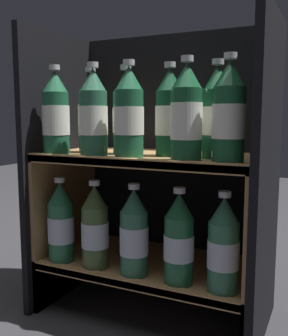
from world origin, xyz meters
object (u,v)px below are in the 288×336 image
(bottle_lower_front_2, at_px, (133,234))
(bottle_lower_front_3, at_px, (179,241))
(bottle_upper_front_4, at_px, (229,115))
(bottle_lower_front_0, at_px, (61,224))
(bottle_upper_front_2, at_px, (129,115))
(bottle_upper_back_0, at_px, (91,115))
(bottle_upper_back_3, at_px, (217,115))
(bottle_lower_front_1, at_px, (95,229))
(bottle_lower_front_4, at_px, (223,247))
(bottle_upper_front_1, at_px, (93,115))
(bottle_upper_back_1, at_px, (126,115))
(bottle_upper_front_3, at_px, (186,115))
(bottle_upper_back_2, at_px, (170,115))
(bottle_upper_front_0, at_px, (56,115))

(bottle_lower_front_2, relative_size, bottle_lower_front_3, 1.00)
(bottle_lower_front_2, bearing_deg, bottle_upper_front_4, 0.00)
(bottle_lower_front_0, relative_size, bottle_lower_front_3, 1.00)
(bottle_upper_front_2, xyz_separation_m, bottle_lower_front_2, (0.01, 0.00, -0.31))
(bottle_upper_back_0, relative_size, bottle_upper_back_3, 1.00)
(bottle_lower_front_1, bearing_deg, bottle_upper_front_4, 0.00)
(bottle_lower_front_3, bearing_deg, bottle_upper_front_4, 0.00)
(bottle_lower_front_2, xyz_separation_m, bottle_lower_front_4, (0.24, -0.00, 0.00))
(bottle_upper_front_1, distance_m, bottle_lower_front_1, 0.31)
(bottle_upper_back_1, bearing_deg, bottle_upper_front_2, -57.41)
(bottle_lower_front_2, height_order, bottle_lower_front_4, same)
(bottle_upper_back_3, height_order, bottle_lower_front_2, bottle_upper_back_3)
(bottle_lower_front_1, bearing_deg, bottle_lower_front_2, 0.00)
(bottle_upper_front_2, distance_m, bottle_upper_front_4, 0.26)
(bottle_upper_front_2, bearing_deg, bottle_lower_front_4, -0.00)
(bottle_upper_front_3, bearing_deg, bottle_upper_front_2, 180.00)
(bottle_upper_front_2, height_order, bottle_upper_back_1, same)
(bottle_upper_back_0, xyz_separation_m, bottle_upper_back_2, (0.25, 0.00, 0.00))
(bottle_upper_front_4, xyz_separation_m, bottle_lower_front_0, (-0.48, 0.00, -0.31))
(bottle_upper_back_3, xyz_separation_m, bottle_lower_front_0, (-0.43, -0.08, -0.31))
(bottle_upper_back_2, distance_m, bottle_lower_front_1, 0.37)
(bottle_lower_front_4, bearing_deg, bottle_upper_back_2, 154.32)
(bottle_lower_front_0, bearing_deg, bottle_upper_front_4, 0.00)
(bottle_upper_front_0, relative_size, bottle_upper_front_3, 1.00)
(bottle_upper_back_2, bearing_deg, bottle_upper_back_0, -180.00)
(bottle_lower_front_1, bearing_deg, bottle_upper_front_2, 0.00)
(bottle_upper_front_2, relative_size, bottle_lower_front_4, 1.00)
(bottle_lower_front_0, bearing_deg, bottle_upper_back_2, 15.51)
(bottle_lower_front_2, bearing_deg, bottle_lower_front_3, 0.00)
(bottle_upper_front_1, relative_size, bottle_lower_front_0, 1.00)
(bottle_upper_back_0, distance_m, bottle_upper_back_2, 0.25)
(bottle_upper_front_4, height_order, bottle_upper_back_1, same)
(bottle_upper_front_1, height_order, bottle_upper_back_0, same)
(bottle_upper_back_2, bearing_deg, bottle_upper_front_2, -132.61)
(bottle_upper_back_2, xyz_separation_m, bottle_lower_front_1, (-0.19, -0.08, -0.31))
(bottle_lower_front_0, bearing_deg, bottle_lower_front_3, 0.00)
(bottle_upper_back_1, height_order, bottle_upper_back_2, same)
(bottle_lower_front_4, bearing_deg, bottle_lower_front_0, 180.00)
(bottle_lower_front_3, bearing_deg, bottle_lower_front_0, 180.00)
(bottle_upper_back_0, distance_m, bottle_lower_front_1, 0.33)
(bottle_upper_back_1, relative_size, bottle_upper_back_3, 1.00)
(bottle_upper_front_0, relative_size, bottle_upper_front_2, 1.00)
(bottle_upper_back_1, distance_m, bottle_lower_front_0, 0.37)
(bottle_upper_front_1, distance_m, bottle_lower_front_4, 0.48)
(bottle_upper_front_3, bearing_deg, bottle_lower_front_1, 180.00)
(bottle_upper_back_2, bearing_deg, bottle_upper_back_1, -180.00)
(bottle_upper_front_0, bearing_deg, bottle_upper_front_3, 0.00)
(bottle_upper_front_4, bearing_deg, bottle_lower_front_1, 180.00)
(bottle_upper_front_2, relative_size, bottle_upper_front_4, 1.00)
(bottle_upper_front_0, height_order, bottle_lower_front_2, bottle_upper_front_0)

